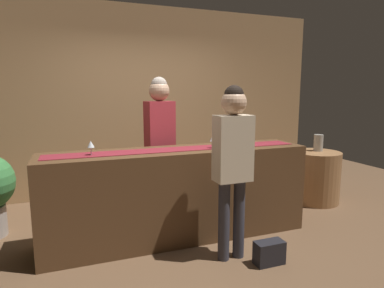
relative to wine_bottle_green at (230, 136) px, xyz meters
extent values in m
plane|color=brown|center=(-0.60, 0.01, -1.10)|extent=(10.00, 10.00, 0.00)
cube|color=tan|center=(-0.60, 1.91, 0.35)|extent=(6.00, 0.12, 2.90)
cube|color=#543821|center=(-0.60, 0.01, -0.61)|extent=(2.85, 0.60, 0.99)
cube|color=maroon|center=(-0.60, 0.01, -0.11)|extent=(2.71, 0.28, 0.01)
cylinder|color=#194723|center=(0.00, 0.00, -0.01)|extent=(0.07, 0.07, 0.21)
cylinder|color=#194723|center=(0.00, 0.00, 0.13)|extent=(0.03, 0.03, 0.08)
cylinder|color=black|center=(0.00, 0.00, 0.18)|extent=(0.03, 0.03, 0.02)
cylinder|color=#B2C6C1|center=(0.27, 0.01, -0.01)|extent=(0.07, 0.07, 0.21)
cylinder|color=#B2C6C1|center=(0.27, 0.01, 0.13)|extent=(0.03, 0.03, 0.08)
cylinder|color=black|center=(0.27, 0.01, 0.18)|extent=(0.03, 0.03, 0.02)
cylinder|color=silver|center=(-0.24, -0.07, -0.11)|extent=(0.06, 0.06, 0.00)
cylinder|color=silver|center=(-0.24, -0.07, -0.07)|extent=(0.01, 0.01, 0.08)
cone|color=silver|center=(-0.24, -0.07, 0.00)|extent=(0.07, 0.07, 0.06)
cylinder|color=silver|center=(-1.50, -0.02, -0.11)|extent=(0.06, 0.06, 0.00)
cylinder|color=silver|center=(-1.50, -0.02, -0.07)|extent=(0.01, 0.01, 0.08)
cone|color=silver|center=(-1.50, -0.02, 0.00)|extent=(0.07, 0.07, 0.06)
cylinder|color=#26262B|center=(-0.58, 0.60, -0.69)|extent=(0.11, 0.11, 0.83)
cylinder|color=#26262B|center=(-0.73, 0.57, -0.69)|extent=(0.11, 0.11, 0.83)
cube|color=#B7333D|center=(-0.65, 0.59, 0.06)|extent=(0.37, 0.26, 0.65)
sphere|color=#DBAD89|center=(-0.65, 0.59, 0.51)|extent=(0.25, 0.25, 0.25)
sphere|color=#AD9E8E|center=(-0.65, 0.59, 0.58)|extent=(0.19, 0.19, 0.19)
cylinder|color=#33333D|center=(-0.36, -0.61, -0.71)|extent=(0.11, 0.11, 0.77)
cylinder|color=#33333D|center=(-0.20, -0.61, -0.71)|extent=(0.11, 0.11, 0.77)
cube|color=beige|center=(-0.28, -0.61, -0.02)|extent=(0.34, 0.20, 0.61)
sphere|color=#DBAD89|center=(-0.28, -0.61, 0.40)|extent=(0.23, 0.23, 0.23)
sphere|color=black|center=(-0.28, -0.61, 0.46)|extent=(0.18, 0.18, 0.18)
cylinder|color=#996B42|center=(1.64, 0.45, -0.73)|extent=(0.68, 0.68, 0.74)
cylinder|color=#A8A399|center=(1.70, 0.50, -0.24)|extent=(0.13, 0.13, 0.24)
cube|color=black|center=(0.01, -0.84, -0.99)|extent=(0.28, 0.14, 0.22)
camera|label=1|loc=(-1.66, -3.26, 0.50)|focal=30.61mm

